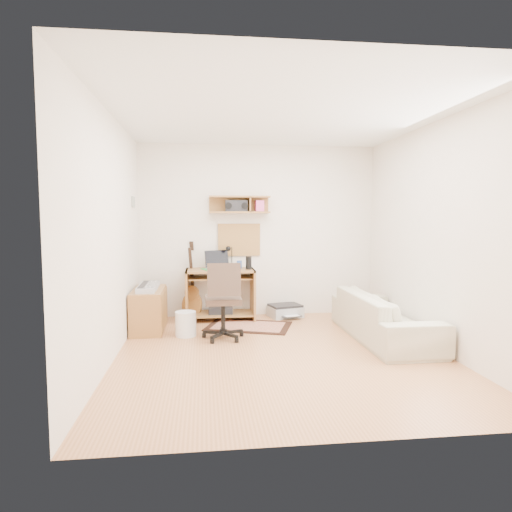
{
  "coord_description": "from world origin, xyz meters",
  "views": [
    {
      "loc": [
        -0.84,
        -4.78,
        1.51
      ],
      "look_at": [
        -0.15,
        1.05,
        1.0
      ],
      "focal_mm": 31.24,
      "sensor_mm": 36.0,
      "label": 1
    }
  ],
  "objects": [
    {
      "name": "rug",
      "position": [
        -0.23,
        1.25,
        0.01
      ],
      "size": [
        1.3,
        1.07,
        0.01
      ],
      "primitive_type": "cube",
      "rotation": [
        0.0,
        0.0,
        -0.32
      ],
      "color": "#CFAE8B",
      "rests_on": "floor"
    },
    {
      "name": "desk",
      "position": [
        -0.6,
        1.73,
        0.38
      ],
      "size": [
        1.0,
        0.55,
        0.75
      ],
      "primitive_type": null,
      "color": "#9E6B37",
      "rests_on": "floor"
    },
    {
      "name": "left_wall",
      "position": [
        -1.8,
        0.0,
        1.3
      ],
      "size": [
        0.01,
        4.0,
        2.6
      ],
      "primitive_type": "cube",
      "color": "white",
      "rests_on": "ground"
    },
    {
      "name": "ceiling",
      "position": [
        0.0,
        0.0,
        2.6
      ],
      "size": [
        3.6,
        4.0,
        0.01
      ],
      "primitive_type": "cube",
      "color": "white",
      "rests_on": "ground"
    },
    {
      "name": "printer",
      "position": [
        0.39,
        1.8,
        0.09
      ],
      "size": [
        0.55,
        0.48,
        0.18
      ],
      "primitive_type": "cube",
      "rotation": [
        0.0,
        0.0,
        0.26
      ],
      "color": "#A5A8AA",
      "rests_on": "floor"
    },
    {
      "name": "wall_photo",
      "position": [
        -1.79,
        1.5,
        1.72
      ],
      "size": [
        0.02,
        0.2,
        0.15
      ],
      "primitive_type": "cube",
      "color": "#4C8CBF",
      "rests_on": "left_wall"
    },
    {
      "name": "guitar",
      "position": [
        -1.02,
        1.86,
        0.58
      ],
      "size": [
        0.36,
        0.3,
        1.16
      ],
      "primitive_type": null,
      "rotation": [
        0.0,
        0.0,
        -0.4
      ],
      "color": "#B57737",
      "rests_on": "floor"
    },
    {
      "name": "waste_basket",
      "position": [
        -1.08,
        0.86,
        0.16
      ],
      "size": [
        0.32,
        0.32,
        0.32
      ],
      "primitive_type": "cylinder",
      "rotation": [
        0.0,
        0.0,
        0.26
      ],
      "color": "white",
      "rests_on": "floor"
    },
    {
      "name": "speaker",
      "position": [
        -0.18,
        1.68,
        0.85
      ],
      "size": [
        0.09,
        0.09,
        0.19
      ],
      "primitive_type": "cylinder",
      "color": "black",
      "rests_on": "desk"
    },
    {
      "name": "sofa",
      "position": [
        1.38,
        0.44,
        0.38
      ],
      "size": [
        0.57,
        1.95,
        0.76
      ],
      "primitive_type": "imported",
      "rotation": [
        0.0,
        0.0,
        1.57
      ],
      "color": "#B8B092",
      "rests_on": "floor"
    },
    {
      "name": "back_wall",
      "position": [
        0.0,
        2.0,
        1.3
      ],
      "size": [
        3.6,
        0.01,
        2.6
      ],
      "primitive_type": "cube",
      "color": "white",
      "rests_on": "ground"
    },
    {
      "name": "desk_lamp",
      "position": [
        -0.42,
        1.87,
        0.92
      ],
      "size": [
        0.11,
        0.11,
        0.33
      ],
      "primitive_type": null,
      "color": "black",
      "rests_on": "desk"
    },
    {
      "name": "music_keyboard",
      "position": [
        -1.58,
        1.24,
        0.58
      ],
      "size": [
        0.23,
        0.75,
        0.07
      ],
      "primitive_type": "cube",
      "color": "#B2B5BA",
      "rests_on": "cabinet"
    },
    {
      "name": "boombox",
      "position": [
        -0.35,
        1.87,
        1.68
      ],
      "size": [
        0.32,
        0.15,
        0.17
      ],
      "primitive_type": "cube",
      "color": "black",
      "rests_on": "wall_shelf"
    },
    {
      "name": "cork_board",
      "position": [
        -0.3,
        1.98,
        1.17
      ],
      "size": [
        0.64,
        0.03,
        0.49
      ],
      "primitive_type": "cube",
      "color": "#AB7F55",
      "rests_on": "back_wall"
    },
    {
      "name": "wall_shelf",
      "position": [
        -0.3,
        1.88,
        1.7
      ],
      "size": [
        0.9,
        0.25,
        0.26
      ],
      "primitive_type": "cube",
      "color": "#9E6B37",
      "rests_on": "back_wall"
    },
    {
      "name": "right_wall",
      "position": [
        1.8,
        0.0,
        1.3
      ],
      "size": [
        0.01,
        4.0,
        2.6
      ],
      "primitive_type": "cube",
      "color": "white",
      "rests_on": "ground"
    },
    {
      "name": "task_chair",
      "position": [
        -0.61,
        0.68,
        0.49
      ],
      "size": [
        0.51,
        0.51,
        0.98
      ],
      "primitive_type": null,
      "rotation": [
        0.0,
        0.0,
        0.02
      ],
      "color": "#3C2D23",
      "rests_on": "floor"
    },
    {
      "name": "cabinet",
      "position": [
        -1.58,
        1.24,
        0.28
      ],
      "size": [
        0.4,
        0.9,
        0.55
      ],
      "primitive_type": "cube",
      "color": "#9E6B37",
      "rests_on": "floor"
    },
    {
      "name": "pencil_cup",
      "position": [
        -0.31,
        1.83,
        0.81
      ],
      "size": [
        0.08,
        0.08,
        0.11
      ],
      "primitive_type": "cylinder",
      "color": "#3656A2",
      "rests_on": "desk"
    },
    {
      "name": "laptop",
      "position": [
        -0.6,
        1.71,
        0.89
      ],
      "size": [
        0.47,
        0.47,
        0.28
      ],
      "primitive_type": null,
      "rotation": [
        0.0,
        0.0,
        0.37
      ],
      "color": "silver",
      "rests_on": "desk"
    },
    {
      "name": "floor",
      "position": [
        0.0,
        0.0,
        -0.01
      ],
      "size": [
        3.6,
        4.0,
        0.01
      ],
      "primitive_type": "cube",
      "color": "tan",
      "rests_on": "ground"
    }
  ]
}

